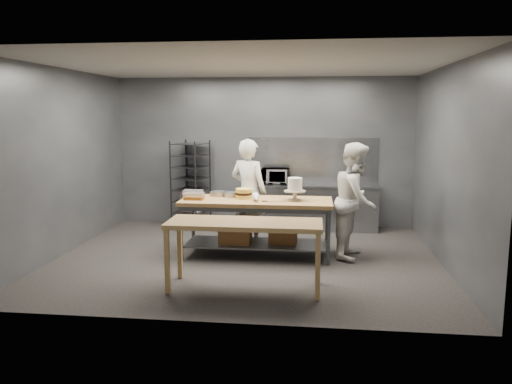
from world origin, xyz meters
The scene contains 16 objects.
ground centered at (0.00, 0.00, 0.00)m, with size 6.00×6.00×0.00m, color black.
back_wall centered at (0.00, 2.50, 1.50)m, with size 6.00×0.04×3.00m, color #4C4F54.
work_table centered at (0.13, 0.17, 0.57)m, with size 2.40×0.90×0.92m.
near_counter centered at (0.16, -1.38, 0.81)m, with size 2.00×0.70×0.90m.
back_counter centered at (1.00, 2.18, 0.45)m, with size 2.60×0.60×0.90m.
splashback_panel centered at (1.00, 2.48, 1.35)m, with size 2.60×0.02×0.90m, color slate.
speed_rack centered at (-1.42, 2.10, 0.86)m, with size 0.76×0.79×1.75m.
chef_behind centered at (-0.08, 0.83, 0.93)m, with size 0.68×0.44×1.85m, color silver.
chef_right centered at (1.71, 0.31, 0.92)m, with size 0.89×0.69×1.83m, color silver.
microwave centered at (0.27, 2.18, 1.05)m, with size 0.54×0.37×0.30m, color black.
frosted_cake_stand centered at (0.75, 0.16, 1.14)m, with size 0.34×0.34×0.36m.
layer_cake centered at (-0.08, 0.26, 1.00)m, with size 0.26×0.26×0.16m.
cake_pans centered at (-0.43, 0.42, 0.96)m, with size 0.49×0.32×0.07m.
piping_bag centered at (0.15, -0.04, 0.98)m, with size 0.12×0.12×0.38m, color silver.
offset_spatula centered at (0.37, -0.01, 0.93)m, with size 0.36×0.02×0.02m.
pastry_clamshells centered at (-0.90, 0.19, 0.98)m, with size 0.39×0.46×0.11m.
Camera 1 is at (1.04, -7.61, 2.28)m, focal length 35.00 mm.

